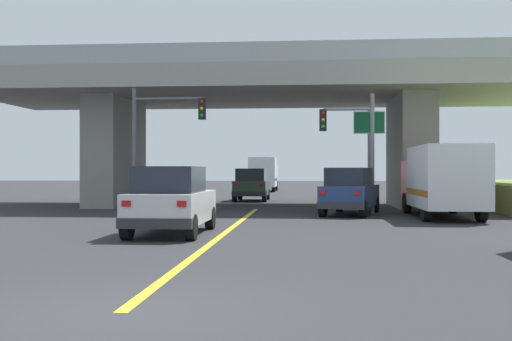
{
  "coord_description": "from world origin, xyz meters",
  "views": [
    {
      "loc": [
        2.49,
        -8.15,
        1.91
      ],
      "look_at": [
        0.52,
        15.9,
        1.9
      ],
      "focal_mm": 43.81,
      "sensor_mm": 36.0,
      "label": 1
    }
  ],
  "objects_px": {
    "suv_lead": "(171,200)",
    "suv_crossing": "(350,191)",
    "box_truck": "(442,180)",
    "sedan_oncoming": "(252,185)",
    "traffic_signal_farside": "(158,131)",
    "traffic_signal_nearside": "(354,138)",
    "highway_sign": "(369,135)",
    "semi_truck_distant": "(264,174)"
  },
  "relations": [
    {
      "from": "highway_sign",
      "to": "sedan_oncoming",
      "type": "bearing_deg",
      "value": 126.13
    },
    {
      "from": "box_truck",
      "to": "highway_sign",
      "type": "height_order",
      "value": "highway_sign"
    },
    {
      "from": "traffic_signal_nearside",
      "to": "traffic_signal_farside",
      "type": "relative_size",
      "value": 0.93
    },
    {
      "from": "suv_crossing",
      "to": "sedan_oncoming",
      "type": "bearing_deg",
      "value": 128.33
    },
    {
      "from": "suv_lead",
      "to": "traffic_signal_nearside",
      "type": "distance_m",
      "value": 11.6
    },
    {
      "from": "traffic_signal_nearside",
      "to": "highway_sign",
      "type": "distance_m",
      "value": 2.41
    },
    {
      "from": "sedan_oncoming",
      "to": "traffic_signal_nearside",
      "type": "relative_size",
      "value": 0.81
    },
    {
      "from": "box_truck",
      "to": "sedan_oncoming",
      "type": "relative_size",
      "value": 1.57
    },
    {
      "from": "suv_lead",
      "to": "semi_truck_distant",
      "type": "bearing_deg",
      "value": 89.87
    },
    {
      "from": "suv_lead",
      "to": "suv_crossing",
      "type": "height_order",
      "value": "same"
    },
    {
      "from": "suv_lead",
      "to": "traffic_signal_farside",
      "type": "height_order",
      "value": "traffic_signal_farside"
    },
    {
      "from": "highway_sign",
      "to": "traffic_signal_nearside",
      "type": "bearing_deg",
      "value": -111.27
    },
    {
      "from": "suv_lead",
      "to": "box_truck",
      "type": "distance_m",
      "value": 11.97
    },
    {
      "from": "sedan_oncoming",
      "to": "traffic_signal_farside",
      "type": "relative_size",
      "value": 0.76
    },
    {
      "from": "suv_crossing",
      "to": "semi_truck_distant",
      "type": "xyz_separation_m",
      "value": [
        -5.77,
        29.69,
        0.59
      ]
    },
    {
      "from": "traffic_signal_farside",
      "to": "highway_sign",
      "type": "distance_m",
      "value": 9.94
    },
    {
      "from": "highway_sign",
      "to": "semi_truck_distant",
      "type": "bearing_deg",
      "value": 104.51
    },
    {
      "from": "suv_lead",
      "to": "traffic_signal_farside",
      "type": "relative_size",
      "value": 0.79
    },
    {
      "from": "traffic_signal_nearside",
      "to": "highway_sign",
      "type": "height_order",
      "value": "traffic_signal_nearside"
    },
    {
      "from": "box_truck",
      "to": "semi_truck_distant",
      "type": "bearing_deg",
      "value": 106.74
    },
    {
      "from": "traffic_signal_farside",
      "to": "highway_sign",
      "type": "xyz_separation_m",
      "value": [
        9.69,
        2.2,
        -0.12
      ]
    },
    {
      "from": "sedan_oncoming",
      "to": "highway_sign",
      "type": "distance_m",
      "value": 11.17
    },
    {
      "from": "traffic_signal_nearside",
      "to": "highway_sign",
      "type": "relative_size",
      "value": 1.08
    },
    {
      "from": "suv_lead",
      "to": "traffic_signal_farside",
      "type": "bearing_deg",
      "value": 105.75
    },
    {
      "from": "suv_lead",
      "to": "box_truck",
      "type": "relative_size",
      "value": 0.67
    },
    {
      "from": "traffic_signal_nearside",
      "to": "semi_truck_distant",
      "type": "height_order",
      "value": "traffic_signal_nearside"
    },
    {
      "from": "suv_lead",
      "to": "sedan_oncoming",
      "type": "height_order",
      "value": "same"
    },
    {
      "from": "box_truck",
      "to": "sedan_oncoming",
      "type": "xyz_separation_m",
      "value": [
        -8.88,
        13.27,
        -0.52
      ]
    },
    {
      "from": "traffic_signal_farside",
      "to": "suv_crossing",
      "type": "bearing_deg",
      "value": -5.86
    },
    {
      "from": "box_truck",
      "to": "semi_truck_distant",
      "type": "relative_size",
      "value": 1.04
    },
    {
      "from": "semi_truck_distant",
      "to": "traffic_signal_nearside",
      "type": "bearing_deg",
      "value": -78.22
    },
    {
      "from": "suv_crossing",
      "to": "traffic_signal_nearside",
      "type": "bearing_deg",
      "value": 88.0
    },
    {
      "from": "box_truck",
      "to": "traffic_signal_nearside",
      "type": "height_order",
      "value": "traffic_signal_nearside"
    },
    {
      "from": "suv_crossing",
      "to": "sedan_oncoming",
      "type": "distance_m",
      "value": 12.99
    },
    {
      "from": "semi_truck_distant",
      "to": "suv_crossing",
      "type": "bearing_deg",
      "value": -79.0
    },
    {
      "from": "traffic_signal_farside",
      "to": "sedan_oncoming",
      "type": "bearing_deg",
      "value": 73.37
    },
    {
      "from": "suv_crossing",
      "to": "traffic_signal_farside",
      "type": "distance_m",
      "value": 9.03
    },
    {
      "from": "highway_sign",
      "to": "suv_lead",
      "type": "bearing_deg",
      "value": -120.54
    },
    {
      "from": "traffic_signal_nearside",
      "to": "semi_truck_distant",
      "type": "bearing_deg",
      "value": 101.78
    },
    {
      "from": "suv_lead",
      "to": "suv_crossing",
      "type": "distance_m",
      "value": 10.53
    },
    {
      "from": "suv_lead",
      "to": "traffic_signal_nearside",
      "type": "height_order",
      "value": "traffic_signal_nearside"
    },
    {
      "from": "traffic_signal_nearside",
      "to": "semi_truck_distant",
      "type": "relative_size",
      "value": 0.82
    }
  ]
}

